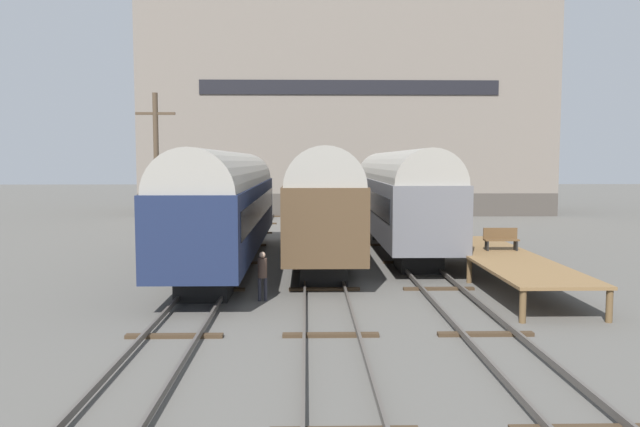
% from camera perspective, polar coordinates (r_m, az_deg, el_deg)
% --- Properties ---
extents(ground_plane, '(200.00, 200.00, 0.00)m').
position_cam_1_polar(ground_plane, '(25.87, 0.21, -5.69)').
color(ground_plane, '#56544F').
extents(track_left, '(2.60, 60.00, 0.26)m').
position_cam_1_polar(track_left, '(26.08, -9.08, -5.35)').
color(track_left, '#4C4742').
rests_on(track_left, ground).
extents(track_middle, '(2.60, 60.00, 0.26)m').
position_cam_1_polar(track_middle, '(25.84, 0.21, -5.38)').
color(track_middle, '#4C4742').
rests_on(track_middle, ground).
extents(track_right, '(2.60, 60.00, 0.26)m').
position_cam_1_polar(track_right, '(26.28, 9.43, -5.27)').
color(track_right, '#4C4742').
rests_on(track_right, ground).
extents(train_car_brown, '(3.12, 16.51, 5.26)m').
position_cam_1_polar(train_car_brown, '(29.54, 0.01, 1.44)').
color(train_car_brown, black).
rests_on(train_car_brown, ground).
extents(train_car_navy, '(3.07, 18.54, 5.15)m').
position_cam_1_polar(train_car_navy, '(27.93, -8.54, 1.07)').
color(train_car_navy, black).
rests_on(train_car_navy, ground).
extents(train_car_grey, '(3.13, 17.39, 5.24)m').
position_cam_1_polar(train_car_grey, '(32.74, 7.27, 1.71)').
color(train_car_grey, black).
rests_on(train_car_grey, ground).
extents(station_platform, '(2.86, 12.29, 1.08)m').
position_cam_1_polar(station_platform, '(25.21, 16.33, -3.87)').
color(station_platform, brown).
rests_on(station_platform, ground).
extents(bench, '(1.40, 0.40, 0.91)m').
position_cam_1_polar(bench, '(26.54, 16.20, -2.20)').
color(bench, brown).
rests_on(bench, station_platform).
extents(person_worker, '(0.32, 0.32, 1.68)m').
position_cam_1_polar(person_worker, '(21.18, -5.29, -5.30)').
color(person_worker, '#282833').
rests_on(person_worker, ground).
extents(utility_pole, '(1.80, 0.24, 7.81)m').
position_cam_1_polar(utility_pole, '(29.66, -14.71, 3.41)').
color(utility_pole, '#473828').
rests_on(utility_pole, ground).
extents(warehouse_building, '(35.64, 12.76, 19.67)m').
position_cam_1_polar(warehouse_building, '(59.12, 2.29, 9.80)').
color(warehouse_building, '#46403A').
rests_on(warehouse_building, ground).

